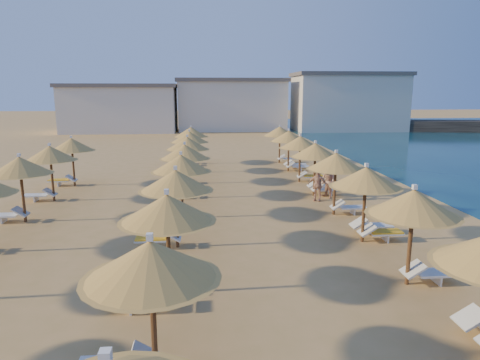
{
  "coord_description": "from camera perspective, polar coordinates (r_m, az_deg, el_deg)",
  "views": [
    {
      "loc": [
        -2.02,
        -16.35,
        5.56
      ],
      "look_at": [
        -0.34,
        4.0,
        1.3
      ],
      "focal_mm": 32.0,
      "sensor_mm": 36.0,
      "label": 1
    }
  ],
  "objects": [
    {
      "name": "ground",
      "position": [
        17.38,
        2.21,
        -6.88
      ],
      "size": [
        220.0,
        220.0,
        0.0
      ],
      "primitive_type": "plane",
      "color": "tan",
      "rests_on": "ground"
    },
    {
      "name": "jetty",
      "position": [
        66.12,
        23.7,
        6.63
      ],
      "size": [
        30.25,
        8.95,
        1.5
      ],
      "primitive_type": "cube",
      "rotation": [
        0.0,
        0.0,
        -0.17
      ],
      "color": "black",
      "rests_on": "ground"
    },
    {
      "name": "hotel_blocks",
      "position": [
        61.6,
        0.38,
        10.06
      ],
      "size": [
        47.54,
        10.68,
        8.1
      ],
      "color": "beige",
      "rests_on": "ground"
    },
    {
      "name": "parasol_row_east",
      "position": [
        17.94,
        14.37,
        1.35
      ],
      "size": [
        2.66,
        35.3,
        2.99
      ],
      "color": "brown",
      "rests_on": "ground"
    },
    {
      "name": "parasol_row_west",
      "position": [
        16.99,
        -8.17,
        1.03
      ],
      "size": [
        2.66,
        35.3,
        2.99
      ],
      "color": "brown",
      "rests_on": "ground"
    },
    {
      "name": "parasol_row_inland",
      "position": [
        18.67,
        -29.37,
        0.59
      ],
      "size": [
        2.66,
        20.8,
        2.99
      ],
      "color": "brown",
      "rests_on": "ground"
    },
    {
      "name": "loungers",
      "position": [
        17.37,
        -2.95,
        -5.71
      ],
      "size": [
        16.69,
        33.27,
        0.66
      ],
      "color": "white",
      "rests_on": "ground"
    },
    {
      "name": "beachgoer_c",
      "position": [
        22.29,
        10.27,
        -0.65
      ],
      "size": [
        1.04,
        0.84,
        1.66
      ],
      "primitive_type": "imported",
      "rotation": [
        0.0,
        0.0,
        -0.53
      ],
      "color": "tan",
      "rests_on": "ground"
    },
    {
      "name": "beachgoer_b",
      "position": [
        22.98,
        11.63,
        -0.21
      ],
      "size": [
        0.98,
        1.07,
        1.76
      ],
      "primitive_type": "imported",
      "rotation": [
        0.0,
        0.0,
        -1.11
      ],
      "color": "tan",
      "rests_on": "ground"
    }
  ]
}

